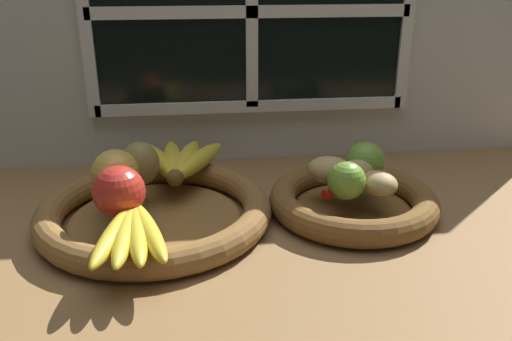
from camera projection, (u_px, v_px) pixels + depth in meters
ground_plane at (270, 224)px, 89.74cm from camera, size 140.00×90.00×3.00cm
back_wall at (251, 27)px, 106.25cm from camera, size 140.00×4.60×55.00cm
fruit_bowl_left at (155, 211)px, 86.36cm from camera, size 38.25×38.25×4.51cm
fruit_bowl_right at (353, 201)px, 89.98cm from camera, size 28.68×28.68×4.51cm
apple_golden_left at (116, 173)px, 85.28cm from camera, size 7.68×7.68×7.68cm
apple_red_front at (119, 192)px, 78.14cm from camera, size 7.85×7.85×7.85cm
pear_brown at (141, 163)px, 89.40cm from camera, size 8.61×8.60×7.59cm
banana_bunch_front at (132, 231)px, 72.04cm from camera, size 11.49×19.46×2.74cm
banana_bunch_back at (179, 160)px, 96.85cm from camera, size 17.69×19.69×3.28cm
potato_small at (379, 184)px, 85.76cm from camera, size 8.04×8.32×4.07cm
potato_large at (355, 174)px, 88.15cm from camera, size 8.29×7.23×5.00cm
potato_oblong at (330, 170)px, 90.35cm from camera, size 9.70×8.95×4.70cm
lime_near at (347, 181)px, 84.14cm from camera, size 6.19×6.19×6.19cm
lime_far at (365, 161)px, 91.66cm from camera, size 6.71×6.71×6.71cm
chili_pepper at (362, 187)px, 87.52cm from camera, size 14.64×6.87×1.72cm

